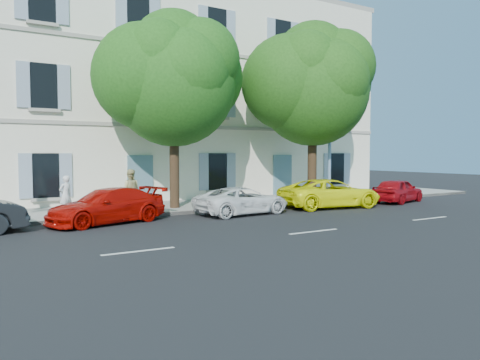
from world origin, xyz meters
TOP-DOWN VIEW (x-y plane):
  - ground at (0.00, 0.00)m, footprint 90.00×90.00m
  - sidewalk at (0.00, 4.45)m, footprint 36.00×4.50m
  - kerb at (0.00, 2.28)m, footprint 36.00×0.16m
  - building at (0.00, 10.20)m, footprint 28.00×7.00m
  - car_red_coupe at (-5.34, 1.39)m, footprint 4.81×2.93m
  - car_white_coupe at (0.30, 0.99)m, footprint 4.35×2.30m
  - car_yellow_supercar at (5.17, 0.89)m, footprint 5.22×2.94m
  - car_red_hatchback at (9.82, 0.80)m, footprint 4.03×2.52m
  - tree_left at (-1.69, 3.58)m, footprint 5.48×5.48m
  - tree_right at (5.82, 3.00)m, footprint 5.76×5.76m
  - street_lamp at (6.98, 2.79)m, footprint 0.31×1.83m
  - pedestrian_a at (-6.37, 3.54)m, footprint 0.68×0.59m
  - pedestrian_b at (-3.78, 3.46)m, footprint 1.07×0.98m

SIDE VIEW (x-z plane):
  - ground at x=0.00m, z-range 0.00..0.00m
  - sidewalk at x=0.00m, z-range 0.00..0.15m
  - kerb at x=0.00m, z-range 0.00..0.16m
  - car_white_coupe at x=0.30m, z-range 0.00..1.16m
  - car_red_hatchback at x=9.82m, z-range 0.00..1.28m
  - car_red_coupe at x=-5.34m, z-range 0.00..1.30m
  - car_yellow_supercar at x=5.17m, z-range 0.00..1.38m
  - pedestrian_a at x=-6.37m, z-range 0.15..1.71m
  - pedestrian_b at x=-3.78m, z-range 0.15..1.92m
  - street_lamp at x=6.98m, z-range 0.72..9.32m
  - tree_left at x=-1.69m, z-range 1.37..9.87m
  - tree_right at x=5.82m, z-range 1.40..10.27m
  - building at x=0.00m, z-range 0.00..12.00m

